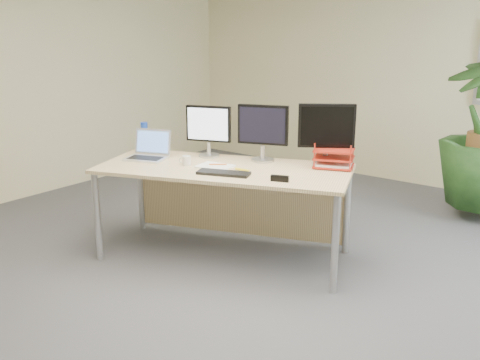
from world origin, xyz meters
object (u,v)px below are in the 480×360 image
Objects in this scene: desk at (228,183)px; monitor_left at (208,128)px; laptop at (149,152)px; monitor_right at (263,129)px.

desk is 0.54m from monitor_left.
desk is 5.31× the size of laptop.
desk is 4.95× the size of monitor_left.
monitor_right reaches higher than monitor_left.
laptop is at bearing -158.63° from desk.
desk is 0.55m from monitor_right.
monitor_right is (0.49, 0.15, 0.02)m from monitor_left.
monitor_right reaches higher than laptop.
monitor_right reaches higher than desk.
monitor_right is at bearing 31.11° from laptop.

